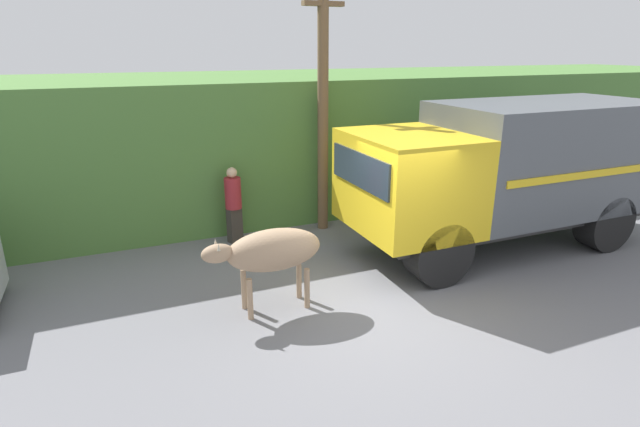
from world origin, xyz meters
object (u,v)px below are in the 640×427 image
at_px(utility_pole, 323,103).
at_px(cargo_truck, 511,168).
at_px(brown_cow, 271,251).
at_px(pedestrian_on_hill, 233,202).

bearing_deg(utility_pole, cargo_truck, -39.38).
relative_size(brown_cow, utility_pole, 0.34).
bearing_deg(pedestrian_on_hill, brown_cow, 65.48).
height_order(cargo_truck, pedestrian_on_hill, cargo_truck).
xyz_separation_m(cargo_truck, brown_cow, (-5.39, -0.68, -0.71)).
relative_size(cargo_truck, utility_pole, 1.20).
relative_size(pedestrian_on_hill, utility_pole, 0.30).
bearing_deg(brown_cow, cargo_truck, 14.80).
distance_m(cargo_truck, pedestrian_on_hill, 5.85).
xyz_separation_m(brown_cow, pedestrian_on_hill, (0.15, 3.16, -0.10)).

